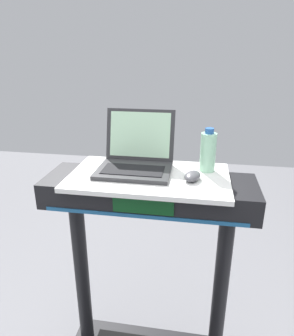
# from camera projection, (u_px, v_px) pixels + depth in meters

# --- Properties ---
(desk_board) EXTENTS (0.67, 0.39, 0.02)m
(desk_board) POSITION_uv_depth(u_px,v_px,m) (149.00, 177.00, 1.32)
(desk_board) COLOR white
(desk_board) RESTS_ON treadmill_base
(laptop) EXTENTS (0.31, 0.29, 0.24)m
(laptop) POSITION_uv_depth(u_px,v_px,m) (136.00, 158.00, 1.36)
(laptop) COLOR #2D2D30
(laptop) RESTS_ON desk_board
(computer_mouse) EXTENTS (0.08, 0.11, 0.03)m
(computer_mouse) POSITION_uv_depth(u_px,v_px,m) (192.00, 176.00, 1.26)
(computer_mouse) COLOR #4C4C51
(computer_mouse) RESTS_ON desk_board
(water_bottle) EXTENTS (0.07, 0.07, 0.19)m
(water_bottle) POSITION_uv_depth(u_px,v_px,m) (208.00, 152.00, 1.33)
(water_bottle) COLOR #9EDBB2
(water_bottle) RESTS_ON desk_board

